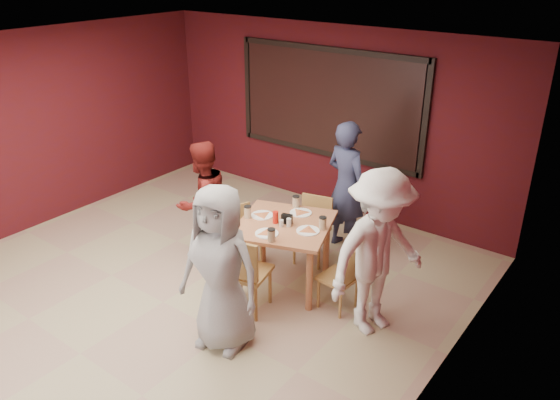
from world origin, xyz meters
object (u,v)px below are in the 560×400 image
Objects in this scene: diner_back at (346,187)px; chair_right at (343,276)px; diner_right at (378,253)px; chair_back at (314,225)px; diner_front at (220,269)px; diner_left at (203,202)px; chair_left at (242,231)px; dining_table at (284,231)px; chair_front at (244,270)px.

chair_right is at bearing 134.06° from diner_back.
diner_right is (0.43, -0.08, 0.47)m from chair_right.
diner_right is (1.33, -0.83, 0.43)m from chair_back.
diner_front reaches higher than diner_left.
chair_right is 2.10m from diner_left.
chair_left is 0.98× the size of chair_right.
diner_left is at bearing 59.40° from diner_back.
diner_left is (-1.23, -0.10, 0.08)m from dining_table.
dining_table is at bearing -85.06° from chair_back.
chair_back is 2.03m from diner_front.
chair_front is 1.12× the size of chair_back.
chair_left is at bearing 112.68° from diner_front.
chair_left is at bearing 104.83° from diner_right.
dining_table is 0.75× the size of diner_back.
chair_right is 0.44× the size of diner_front.
dining_table is 1.71× the size of chair_right.
chair_front is 1.12m from chair_left.
chair_back is 0.49× the size of diner_front.
diner_right reaches higher than diner_front.
chair_back is at bearing 84.95° from diner_front.
dining_table reaches higher than chair_left.
chair_left is at bearing -138.30° from chair_back.
diner_right reaches higher than chair_left.
dining_table is at bearing 99.44° from diner_back.
diner_front is 0.96× the size of diner_right.
diner_right is at bearing -4.66° from dining_table.
chair_right is at bearing 100.41° from diner_right.
diner_left is at bearing 128.84° from diner_front.
chair_back is 1.46m from diner_left.
dining_table is at bearing 88.82° from chair_front.
diner_left is at bearing -144.70° from chair_back.
chair_front is 2.01m from diner_back.
diner_back reaches higher than chair_front.
dining_table is 1.26m from diner_back.
diner_left reaches higher than dining_table.
diner_back is (0.86, 1.15, 0.46)m from chair_left.
diner_front reaches higher than chair_right.
chair_back is at bearing 41.70° from chair_left.
diner_front is at bearing -119.24° from chair_right.
chair_back is 1.63m from diner_right.
chair_back is 0.54× the size of diner_left.
diner_right is at bearing 144.86° from diner_back.
diner_front is 1.10× the size of diner_left.
diner_front is at bearing 105.06° from diner_back.
chair_left is 0.48× the size of diner_left.
chair_front is 0.54× the size of diner_back.
diner_left is (-1.38, 1.16, -0.08)m from diner_front.
chair_right reaches higher than chair_left.
diner_back reaches higher than diner_left.
diner_left is (-1.17, -0.83, 0.32)m from chair_back.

